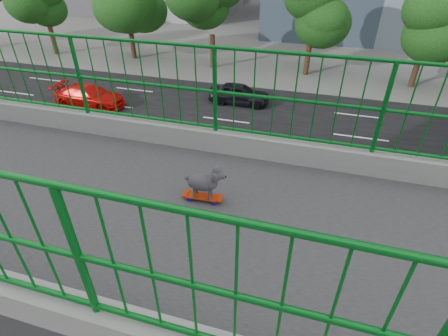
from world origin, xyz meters
TOP-DOWN VIEW (x-y plane):
  - road at (-13.00, 0.00)m, footprint 18.00×90.00m
  - street_trees at (-26.03, 1.06)m, footprint 5.30×60.40m
  - skateboard at (-0.29, 4.19)m, footprint 0.16×0.46m
  - poodle at (-0.29, 4.22)m, footprint 0.21×0.47m
  - car_0 at (-6.00, 8.57)m, footprint 1.59×3.95m
  - car_1 at (-9.20, 3.23)m, footprint 1.70×4.89m
  - car_3 at (-15.60, -9.39)m, footprint 1.96×4.81m
  - car_4 at (-18.80, 0.14)m, footprint 1.64×4.07m

SIDE VIEW (x-z plane):
  - road at x=-13.00m, z-range 0.00..0.02m
  - car_0 at x=-6.00m, z-range 0.00..1.35m
  - car_4 at x=-18.80m, z-range 0.00..1.39m
  - car_3 at x=-15.60m, z-range 0.00..1.40m
  - car_1 at x=-9.20m, z-range 0.00..1.61m
  - street_trees at x=-26.03m, z-range 1.09..8.35m
  - skateboard at x=-0.29m, z-range 7.01..7.08m
  - poodle at x=-0.29m, z-range 7.07..7.47m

